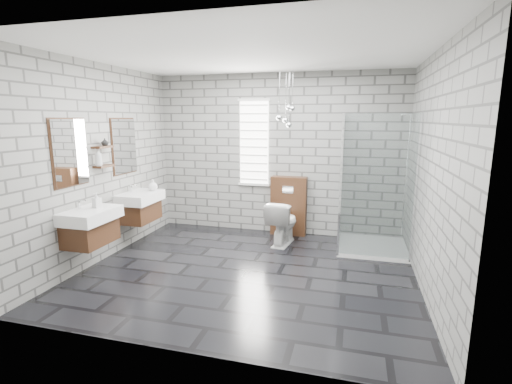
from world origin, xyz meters
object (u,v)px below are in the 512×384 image
at_px(cistern_panel, 289,206).
at_px(toilet, 283,222).
at_px(vanity_left, 88,216).
at_px(vanity_right, 138,198).
at_px(shower_enclosure, 367,218).

height_order(cistern_panel, toilet, cistern_panel).
height_order(vanity_left, vanity_right, same).
bearing_deg(cistern_panel, shower_enclosure, -22.18).
bearing_deg(toilet, shower_enclosure, -172.27).
distance_m(vanity_left, toilet, 2.81).
xyz_separation_m(vanity_left, vanity_right, (0.00, 1.11, 0.00)).
bearing_deg(vanity_right, cistern_panel, 28.86).
xyz_separation_m(vanity_right, cistern_panel, (2.14, 1.18, -0.26)).
relative_size(vanity_left, shower_enclosure, 0.77).
xyz_separation_m(cistern_panel, shower_enclosure, (1.27, -0.52, 0.00)).
xyz_separation_m(cistern_panel, toilet, (0.00, -0.52, -0.15)).
bearing_deg(vanity_right, vanity_left, -90.00).
distance_m(vanity_left, cistern_panel, 3.15).
distance_m(cistern_panel, shower_enclosure, 1.37).
distance_m(vanity_left, shower_enclosure, 3.85).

